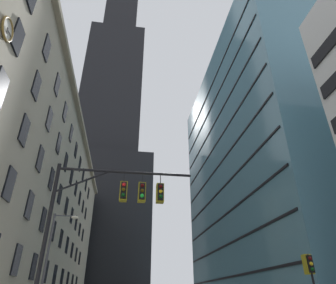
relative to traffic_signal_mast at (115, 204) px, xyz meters
name	(u,v)px	position (x,y,z in m)	size (l,w,h in m)	color
station_building	(6,198)	(-14.93, 24.45, 7.25)	(15.89, 67.01, 25.94)	#B2A88E
dark_skyscraper	(110,126)	(-7.09, 75.45, 50.28)	(29.42, 29.42, 192.87)	black
glass_office_midrise	(269,166)	(23.65, 26.40, 15.13)	(18.05, 39.79, 41.66)	teal
traffic_signal_mast	(115,204)	(0.00, 0.00, 0.00)	(7.30, 0.63, 7.57)	black
traffic_light_near_right	(310,268)	(10.96, 1.34, -2.77)	(0.40, 0.63, 3.49)	black
street_lamppost	(52,253)	(-4.67, 9.11, -1.26)	(1.92, 0.32, 7.23)	#47474C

